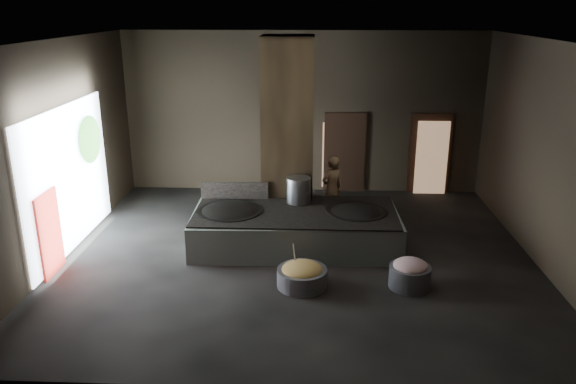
{
  "coord_description": "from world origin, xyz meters",
  "views": [
    {
      "loc": [
        0.3,
        -11.12,
        5.16
      ],
      "look_at": [
        -0.24,
        0.52,
        1.25
      ],
      "focal_mm": 35.0,
      "sensor_mm": 36.0,
      "label": 1
    }
  ],
  "objects_px": {
    "wok_left": "(230,214)",
    "cook": "(332,189)",
    "hearth_platform": "(295,229)",
    "meat_basin": "(410,277)",
    "wok_right": "(357,214)",
    "stock_pot": "(299,190)",
    "veg_basin": "(302,278)"
  },
  "relations": [
    {
      "from": "hearth_platform",
      "to": "wok_left",
      "type": "bearing_deg",
      "value": -179.64
    },
    {
      "from": "cook",
      "to": "veg_basin",
      "type": "distance_m",
      "value": 3.66
    },
    {
      "from": "wok_left",
      "to": "cook",
      "type": "bearing_deg",
      "value": 35.85
    },
    {
      "from": "cook",
      "to": "wok_left",
      "type": "bearing_deg",
      "value": 1.0
    },
    {
      "from": "wok_left",
      "to": "cook",
      "type": "relative_size",
      "value": 0.86
    },
    {
      "from": "wok_left",
      "to": "cook",
      "type": "distance_m",
      "value": 2.84
    },
    {
      "from": "wok_right",
      "to": "meat_basin",
      "type": "distance_m",
      "value": 2.19
    },
    {
      "from": "hearth_platform",
      "to": "veg_basin",
      "type": "height_order",
      "value": "hearth_platform"
    },
    {
      "from": "hearth_platform",
      "to": "wok_right",
      "type": "xyz_separation_m",
      "value": [
        1.35,
        0.05,
        0.36
      ]
    },
    {
      "from": "wok_left",
      "to": "veg_basin",
      "type": "distance_m",
      "value": 2.56
    },
    {
      "from": "wok_left",
      "to": "hearth_platform",
      "type": "bearing_deg",
      "value": 1.97
    },
    {
      "from": "stock_pot",
      "to": "cook",
      "type": "relative_size",
      "value": 0.36
    },
    {
      "from": "veg_basin",
      "to": "stock_pot",
      "type": "bearing_deg",
      "value": 93.28
    },
    {
      "from": "stock_pot",
      "to": "meat_basin",
      "type": "distance_m",
      "value": 3.4
    },
    {
      "from": "hearth_platform",
      "to": "meat_basin",
      "type": "relative_size",
      "value": 5.72
    },
    {
      "from": "wok_right",
      "to": "meat_basin",
      "type": "xyz_separation_m",
      "value": [
        0.9,
        -1.92,
        -0.53
      ]
    },
    {
      "from": "cook",
      "to": "hearth_platform",
      "type": "bearing_deg",
      "value": 27.39
    },
    {
      "from": "wok_right",
      "to": "stock_pot",
      "type": "xyz_separation_m",
      "value": [
        -1.3,
        0.5,
        0.38
      ]
    },
    {
      "from": "cook",
      "to": "wok_right",
      "type": "bearing_deg",
      "value": 73.0
    },
    {
      "from": "hearth_platform",
      "to": "meat_basin",
      "type": "bearing_deg",
      "value": -41.36
    },
    {
      "from": "stock_pot",
      "to": "meat_basin",
      "type": "xyz_separation_m",
      "value": [
        2.2,
        -2.42,
        -0.91
      ]
    },
    {
      "from": "cook",
      "to": "meat_basin",
      "type": "xyz_separation_m",
      "value": [
        1.4,
        -3.48,
        -0.61
      ]
    },
    {
      "from": "meat_basin",
      "to": "hearth_platform",
      "type": "bearing_deg",
      "value": 140.25
    },
    {
      "from": "wok_right",
      "to": "stock_pot",
      "type": "relative_size",
      "value": 2.25
    },
    {
      "from": "meat_basin",
      "to": "veg_basin",
      "type": "bearing_deg",
      "value": -178.42
    },
    {
      "from": "hearth_platform",
      "to": "wok_left",
      "type": "height_order",
      "value": "wok_left"
    },
    {
      "from": "hearth_platform",
      "to": "cook",
      "type": "relative_size",
      "value": 2.74
    },
    {
      "from": "hearth_platform",
      "to": "wok_right",
      "type": "height_order",
      "value": "wok_right"
    },
    {
      "from": "stock_pot",
      "to": "cook",
      "type": "bearing_deg",
      "value": 53.05
    },
    {
      "from": "wok_left",
      "to": "stock_pot",
      "type": "height_order",
      "value": "stock_pot"
    },
    {
      "from": "hearth_platform",
      "to": "veg_basin",
      "type": "xyz_separation_m",
      "value": [
        0.19,
        -1.93,
        -0.22
      ]
    },
    {
      "from": "stock_pot",
      "to": "wok_left",
      "type": "bearing_deg",
      "value": -158.2
    }
  ]
}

